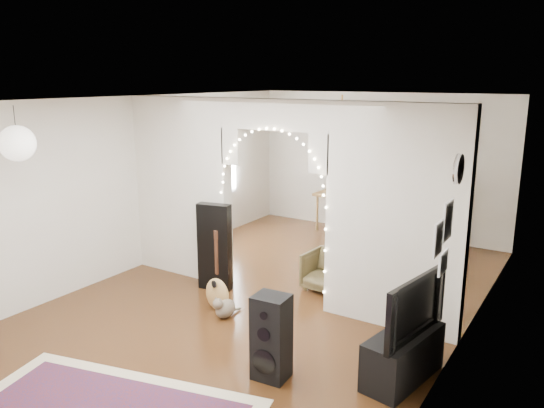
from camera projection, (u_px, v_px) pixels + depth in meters
The scene contains 24 objects.
floor at pixel (275, 295), 7.41m from camera, with size 7.50×7.50×0.00m, color black.
ceiling at pixel (276, 99), 6.78m from camera, with size 5.00×7.50×0.02m, color white.
wall_back at pixel (379, 164), 10.17m from camera, with size 5.00×0.02×2.70m, color silver.
wall_front at pixel (13, 296), 4.01m from camera, with size 5.00×0.02×2.70m, color silver.
wall_left at pixel (142, 182), 8.40m from camera, with size 0.02×7.50×2.70m, color silver.
wall_right at pixel (469, 229), 5.79m from camera, with size 0.02×7.50×2.70m, color silver.
divider_wall at pixel (276, 196), 7.08m from camera, with size 5.00×0.20×2.70m.
fairy_lights at pixel (270, 188), 6.94m from camera, with size 1.64×0.04×1.60m, color #FFEABF, non-canonical shape.
window at pixel (214, 159), 9.82m from camera, with size 0.04×1.20×1.40m, color white.
wall_clock at pixel (459, 169), 5.13m from camera, with size 0.31×0.31×0.03m, color white.
picture_frames at pixel (444, 239), 4.95m from camera, with size 0.02×0.50×0.70m, color white, non-canonical shape.
paper_lantern at pixel (17, 143), 5.90m from camera, with size 0.40×0.40×0.40m, color white.
ceiling_fan at pixel (342, 114), 8.49m from camera, with size 1.10×1.10×0.30m, color #C78E42, non-canonical shape.
guitar_case at pixel (215, 247), 7.50m from camera, with size 0.48×0.16×1.25m, color black.
acoustic_guitar at pixel (217, 281), 6.84m from camera, with size 0.39×0.25×0.92m.
tabby_cat at pixel (225, 308), 6.69m from camera, with size 0.23×0.49×0.32m.
floor_speaker at pixel (271, 337), 5.28m from camera, with size 0.36×0.33×0.88m.
media_console at pixel (403, 356), 5.29m from camera, with size 0.40×1.00×0.50m, color black.
tv at pixel (406, 304), 5.16m from camera, with size 1.07×0.14×0.62m, color black.
bookcase at pixel (420, 206), 9.65m from camera, with size 1.32×0.33×1.36m, color #C4B08E.
dining_table at pixel (349, 197), 10.38m from camera, with size 1.23×0.84×0.76m.
flower_vase at pixel (349, 189), 10.34m from camera, with size 0.18×0.18×0.19m, color silver.
dining_chair_left at pixel (340, 266), 7.87m from camera, with size 0.52×0.53×0.49m, color brown.
dining_chair_right at pixel (327, 271), 7.55m from camera, with size 0.59×0.61×0.55m, color brown.
Camera 1 is at (3.66, -5.86, 2.96)m, focal length 35.00 mm.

